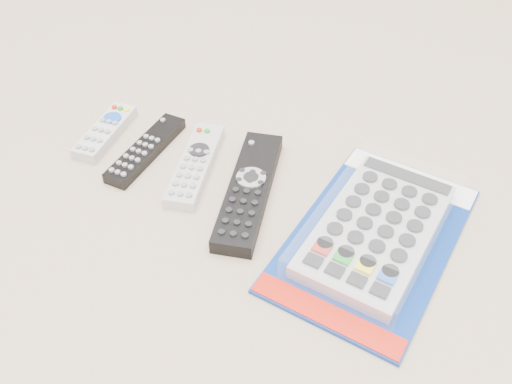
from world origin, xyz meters
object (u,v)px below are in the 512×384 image
(remote_small_grey, at_px, (105,132))
(remote_slim_black, at_px, (146,150))
(remote_silver_dvd, at_px, (195,164))
(jumbo_remote_packaged, at_px, (376,228))
(remote_large_black, at_px, (249,190))

(remote_small_grey, bearing_deg, remote_slim_black, -13.05)
(remote_slim_black, relative_size, remote_silver_dvd, 0.92)
(remote_small_grey, bearing_deg, jumbo_remote_packaged, -9.36)
(remote_silver_dvd, distance_m, jumbo_remote_packaged, 0.28)
(jumbo_remote_packaged, bearing_deg, remote_large_black, -174.26)
(jumbo_remote_packaged, bearing_deg, remote_silver_dvd, -177.80)
(remote_slim_black, xyz_separation_m, remote_large_black, (0.18, -0.03, 0.00))
(remote_silver_dvd, xyz_separation_m, remote_large_black, (0.09, -0.03, 0.00))
(remote_small_grey, relative_size, remote_slim_black, 0.80)
(remote_slim_black, height_order, remote_silver_dvd, remote_silver_dvd)
(remote_silver_dvd, height_order, remote_large_black, remote_large_black)
(remote_silver_dvd, xyz_separation_m, jumbo_remote_packaged, (0.28, -0.04, 0.01))
(remote_silver_dvd, bearing_deg, remote_large_black, -24.24)
(remote_slim_black, xyz_separation_m, jumbo_remote_packaged, (0.36, -0.05, 0.01))
(remote_small_grey, height_order, remote_slim_black, remote_small_grey)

